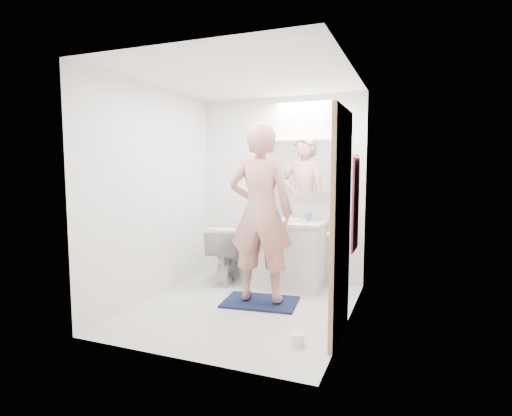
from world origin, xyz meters
The scene contains 23 objects.
floor centered at (0.00, 0.00, 0.00)m, with size 2.50×2.50×0.00m, color silver.
ceiling centered at (0.00, 0.00, 2.40)m, with size 2.50×2.50×0.00m, color white.
wall_back centered at (0.00, 1.25, 1.20)m, with size 2.50×2.50×0.00m, color white.
wall_front centered at (0.00, -1.25, 1.20)m, with size 2.50×2.50×0.00m, color white.
wall_left centered at (-1.10, 0.00, 1.20)m, with size 2.50×2.50×0.00m, color white.
wall_right centered at (1.10, 0.00, 1.20)m, with size 2.50×2.50×0.00m, color white.
vanity_cabinet centered at (0.18, 0.96, 0.39)m, with size 0.90×0.55×0.78m, color silver.
countertop centered at (0.18, 0.96, 0.80)m, with size 0.95×0.58×0.04m, color white.
sink_basin centered at (0.18, 0.99, 0.84)m, with size 0.36×0.36×0.03m, color white.
faucet centered at (0.18, 1.19, 0.90)m, with size 0.02×0.02×0.16m, color white.
medicine_cabinet centered at (0.30, 1.18, 1.50)m, with size 0.88×0.14×0.70m, color white.
mirror_panel centered at (0.30, 1.10, 1.50)m, with size 0.84×0.01×0.66m, color silver.
toilet centered at (-0.59, 0.85, 0.37)m, with size 0.42×0.73×0.75m, color white.
bath_rug centered at (0.12, 0.20, 0.01)m, with size 0.80×0.55×0.02m, color #121E39.
person centered at (0.12, 0.20, 1.01)m, with size 0.70×0.46×1.92m, color tan.
door centered at (1.08, -0.35, 1.00)m, with size 0.04×0.80×2.00m, color tan.
door_knob centered at (1.04, -0.65, 0.95)m, with size 0.06×0.06×0.06m, color gold.
towel centered at (1.08, 0.55, 1.10)m, with size 0.02×0.42×1.00m, color black.
towel_hook centered at (1.07, 0.55, 1.62)m, with size 0.02×0.02×0.07m, color silver.
soap_bottle_a centered at (-0.11, 1.11, 0.94)m, with size 0.10×0.10×0.25m, color beige.
soap_bottle_b centered at (0.04, 1.15, 0.91)m, with size 0.08×0.08×0.18m, color #5F88CC.
toothbrush_cup centered at (0.42, 1.12, 0.86)m, with size 0.09×0.09×0.09m, color #4470CE.
toilet_paper_roll centered at (0.79, -0.67, 0.05)m, with size 0.11×0.11×0.10m, color white.
Camera 1 is at (1.67, -3.87, 1.51)m, focal length 28.54 mm.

